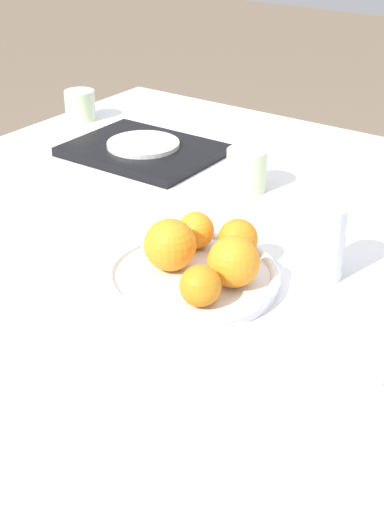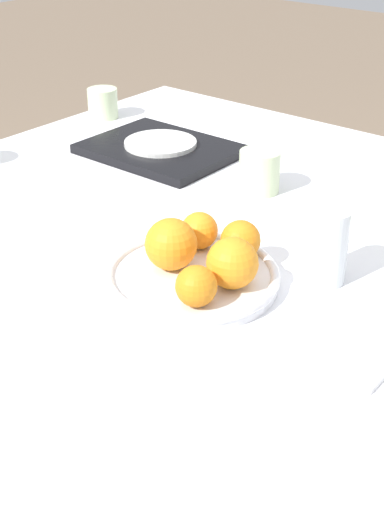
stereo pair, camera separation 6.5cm
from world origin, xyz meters
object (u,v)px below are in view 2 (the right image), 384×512
object	(u,v)px
orange_3	(240,240)
napkin	(350,354)
orange_2	(232,263)
orange_4	(199,230)
water_glass	(326,246)
cup_2	(259,171)
orange_1	(196,286)
serving_tray	(161,150)
fruit_platter	(192,277)
side_plate	(160,143)
orange_0	(171,244)
cup_0	(103,103)

from	to	relation	value
orange_3	napkin	world-z (taller)	orange_3
orange_2	orange_3	bearing A→B (deg)	117.66
orange_4	napkin	size ratio (longest dim) A/B	0.52
water_glass	napkin	size ratio (longest dim) A/B	1.04
napkin	cup_2	bearing A→B (deg)	137.26
orange_1	water_glass	distance (m)	0.22
serving_tray	water_glass	bearing A→B (deg)	-24.38
orange_4	orange_3	bearing A→B (deg)	9.60
fruit_platter	cup_2	world-z (taller)	cup_2
fruit_platter	side_plate	size ratio (longest dim) A/B	1.69
orange_1	water_glass	world-z (taller)	water_glass
orange_2	side_plate	distance (m)	0.62
orange_0	cup_2	size ratio (longest dim) A/B	0.98
fruit_platter	orange_1	xyz separation A→B (m)	(0.06, -0.06, 0.04)
orange_1	orange_4	distance (m)	0.17
cup_2	side_plate	bearing A→B (deg)	173.62
side_plate	orange_2	bearing A→B (deg)	-38.63
side_plate	fruit_platter	bearing A→B (deg)	-43.79
water_glass	napkin	distance (m)	0.21
fruit_platter	cup_0	xyz separation A→B (m)	(-0.70, 0.50, 0.02)
fruit_platter	orange_3	world-z (taller)	orange_3
orange_0	orange_2	bearing A→B (deg)	7.96
orange_1	orange_3	bearing A→B (deg)	101.63
water_glass	cup_0	world-z (taller)	water_glass
fruit_platter	water_glass	size ratio (longest dim) A/B	2.24
orange_1	cup_0	size ratio (longest dim) A/B	0.80
side_plate	cup_2	xyz separation A→B (m)	(0.29, -0.03, 0.02)
orange_3	cup_0	xyz separation A→B (m)	(-0.73, 0.41, -0.01)
fruit_platter	water_glass	bearing A→B (deg)	42.22
orange_0	fruit_platter	bearing A→B (deg)	5.92
orange_0	orange_1	world-z (taller)	orange_0
side_plate	cup_2	bearing A→B (deg)	-6.38
orange_3	water_glass	world-z (taller)	water_glass
fruit_platter	orange_4	distance (m)	0.10
orange_1	serving_tray	xyz separation A→B (m)	(-0.47, 0.46, -0.04)
orange_3	water_glass	size ratio (longest dim) A/B	0.53
orange_4	side_plate	distance (m)	0.49
fruit_platter	orange_0	world-z (taller)	orange_0
orange_2	cup_0	distance (m)	0.91
orange_1	serving_tray	distance (m)	0.66
water_glass	napkin	world-z (taller)	water_glass
orange_1	fruit_platter	bearing A→B (deg)	133.10
serving_tray	cup_0	distance (m)	0.31
fruit_platter	cup_0	world-z (taller)	cup_0
water_glass	orange_2	bearing A→B (deg)	-123.47
side_plate	napkin	bearing A→B (deg)	-30.36
orange_2	serving_tray	xyz separation A→B (m)	(-0.48, 0.38, -0.05)
side_plate	cup_2	world-z (taller)	cup_2
orange_0	cup_0	world-z (taller)	orange_0
water_glass	serving_tray	size ratio (longest dim) A/B	0.38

